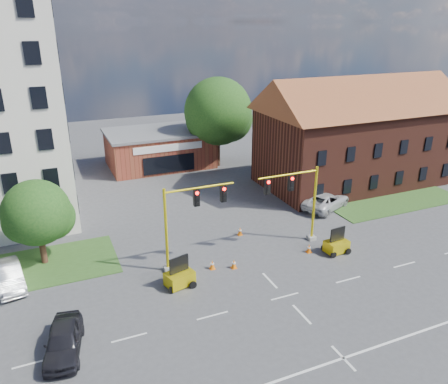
# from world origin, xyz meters

# --- Properties ---
(ground) EXTENTS (120.00, 120.00, 0.00)m
(ground) POSITION_xyz_m (0.00, 0.00, 0.00)
(ground) COLOR #404043
(ground) RESTS_ON ground
(grass_verge_ne) EXTENTS (14.00, 4.00, 0.08)m
(grass_verge_ne) POSITION_xyz_m (18.00, 9.00, 0.04)
(grass_verge_ne) COLOR #2C4D1D
(grass_verge_ne) RESTS_ON ground
(lane_markings) EXTENTS (60.00, 36.00, 0.01)m
(lane_markings) POSITION_xyz_m (0.00, -3.00, 0.01)
(lane_markings) COLOR silver
(lane_markings) RESTS_ON ground
(brick_shop) EXTENTS (12.40, 8.40, 4.30)m
(brick_shop) POSITION_xyz_m (0.00, 29.98, 2.16)
(brick_shop) COLOR maroon
(brick_shop) RESTS_ON ground
(townhouse_row) EXTENTS (21.00, 11.00, 11.50)m
(townhouse_row) POSITION_xyz_m (18.00, 16.00, 5.93)
(townhouse_row) COLOR #4B2016
(townhouse_row) RESTS_ON ground
(tree_large) EXTENTS (8.35, 7.95, 10.61)m
(tree_large) POSITION_xyz_m (6.91, 27.08, 6.36)
(tree_large) COLOR #3A2115
(tree_large) RESTS_ON ground
(tree_nw_front) EXTENTS (4.92, 4.69, 6.38)m
(tree_nw_front) POSITION_xyz_m (-13.76, 10.58, 3.86)
(tree_nw_front) COLOR #3A2115
(tree_nw_front) RESTS_ON ground
(signal_mast_west) EXTENTS (5.30, 0.60, 6.20)m
(signal_mast_west) POSITION_xyz_m (-4.36, 6.00, 3.92)
(signal_mast_west) COLOR gray
(signal_mast_west) RESTS_ON ground
(signal_mast_east) EXTENTS (5.30, 0.60, 6.20)m
(signal_mast_east) POSITION_xyz_m (4.36, 6.00, 3.92)
(signal_mast_east) COLOR gray
(signal_mast_east) RESTS_ON ground
(trailer_west) EXTENTS (2.08, 1.66, 2.08)m
(trailer_west) POSITION_xyz_m (-5.82, 3.84, 0.65)
(trailer_west) COLOR yellow
(trailer_west) RESTS_ON ground
(trailer_east) EXTENTS (1.86, 1.35, 1.98)m
(trailer_east) POSITION_xyz_m (6.53, 3.48, 0.62)
(trailer_east) COLOR yellow
(trailer_east) RESTS_ON ground
(cone_a) EXTENTS (0.40, 0.40, 0.70)m
(cone_a) POSITION_xyz_m (-3.05, 4.95, 0.34)
(cone_a) COLOR orange
(cone_a) RESTS_ON ground
(cone_b) EXTENTS (0.40, 0.40, 0.70)m
(cone_b) POSITION_xyz_m (-1.59, 4.44, 0.34)
(cone_b) COLOR orange
(cone_b) RESTS_ON ground
(cone_c) EXTENTS (0.40, 0.40, 0.70)m
(cone_c) POSITION_xyz_m (4.63, 4.28, 0.34)
(cone_c) COLOR orange
(cone_c) RESTS_ON ground
(cone_d) EXTENTS (0.40, 0.40, 0.70)m
(cone_d) POSITION_xyz_m (1.02, 9.00, 0.34)
(cone_d) COLOR orange
(cone_d) RESTS_ON ground
(pickup_white) EXTENTS (6.02, 4.58, 1.52)m
(pickup_white) POSITION_xyz_m (10.83, 10.85, 0.76)
(pickup_white) COLOR silver
(pickup_white) RESTS_ON ground
(sedan_dark) EXTENTS (2.60, 4.69, 1.51)m
(sedan_dark) POSITION_xyz_m (-13.37, 0.21, 0.75)
(sedan_dark) COLOR black
(sedan_dark) RESTS_ON ground
(sedan_silver_front) EXTENTS (2.29, 4.73, 1.49)m
(sedan_silver_front) POSITION_xyz_m (-16.23, 8.25, 0.75)
(sedan_silver_front) COLOR #B2B6BA
(sedan_silver_front) RESTS_ON ground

